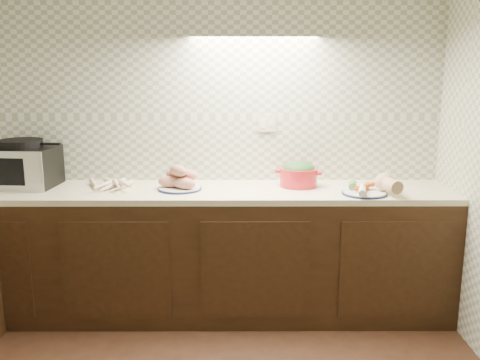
{
  "coord_description": "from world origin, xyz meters",
  "views": [
    {
      "loc": [
        0.34,
        -2.05,
        1.75
      ],
      "look_at": [
        0.35,
        1.25,
        1.02
      ],
      "focal_mm": 40.0,
      "sensor_mm": 36.0,
      "label": 1
    }
  ],
  "objects_px": {
    "onion_bowl": "(181,179)",
    "dutch_oven": "(299,174)",
    "parsnip_pile": "(107,185)",
    "veg_plate": "(374,186)",
    "toaster_oven": "(22,165)",
    "sweet_potato_plate": "(180,180)"
  },
  "relations": [
    {
      "from": "onion_bowl",
      "to": "dutch_oven",
      "type": "relative_size",
      "value": 0.46
    },
    {
      "from": "parsnip_pile",
      "to": "dutch_oven",
      "type": "bearing_deg",
      "value": 3.99
    },
    {
      "from": "onion_bowl",
      "to": "veg_plate",
      "type": "bearing_deg",
      "value": -10.71
    },
    {
      "from": "toaster_oven",
      "to": "veg_plate",
      "type": "height_order",
      "value": "toaster_oven"
    },
    {
      "from": "sweet_potato_plate",
      "to": "dutch_oven",
      "type": "relative_size",
      "value": 0.95
    },
    {
      "from": "toaster_oven",
      "to": "veg_plate",
      "type": "xyz_separation_m",
      "value": [
        2.4,
        -0.22,
        -0.1
      ]
    },
    {
      "from": "dutch_oven",
      "to": "veg_plate",
      "type": "xyz_separation_m",
      "value": [
        0.47,
        -0.22,
        -0.04
      ]
    },
    {
      "from": "sweet_potato_plate",
      "to": "onion_bowl",
      "type": "distance_m",
      "value": 0.12
    },
    {
      "from": "toaster_oven",
      "to": "veg_plate",
      "type": "relative_size",
      "value": 1.37
    },
    {
      "from": "parsnip_pile",
      "to": "onion_bowl",
      "type": "xyz_separation_m",
      "value": [
        0.5,
        0.12,
        0.01
      ]
    },
    {
      "from": "sweet_potato_plate",
      "to": "onion_bowl",
      "type": "bearing_deg",
      "value": 92.23
    },
    {
      "from": "parsnip_pile",
      "to": "dutch_oven",
      "type": "height_order",
      "value": "dutch_oven"
    },
    {
      "from": "onion_bowl",
      "to": "dutch_oven",
      "type": "bearing_deg",
      "value": -1.99
    },
    {
      "from": "sweet_potato_plate",
      "to": "dutch_oven",
      "type": "height_order",
      "value": "dutch_oven"
    },
    {
      "from": "toaster_oven",
      "to": "onion_bowl",
      "type": "relative_size",
      "value": 3.25
    },
    {
      "from": "sweet_potato_plate",
      "to": "dutch_oven",
      "type": "distance_m",
      "value": 0.82
    },
    {
      "from": "parsnip_pile",
      "to": "veg_plate",
      "type": "height_order",
      "value": "veg_plate"
    },
    {
      "from": "dutch_oven",
      "to": "onion_bowl",
      "type": "bearing_deg",
      "value": -167.82
    },
    {
      "from": "onion_bowl",
      "to": "veg_plate",
      "type": "relative_size",
      "value": 0.42
    },
    {
      "from": "parsnip_pile",
      "to": "dutch_oven",
      "type": "xyz_separation_m",
      "value": [
        1.32,
        0.09,
        0.06
      ]
    },
    {
      "from": "toaster_oven",
      "to": "parsnip_pile",
      "type": "relative_size",
      "value": 1.5
    },
    {
      "from": "sweet_potato_plate",
      "to": "onion_bowl",
      "type": "relative_size",
      "value": 2.06
    }
  ]
}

